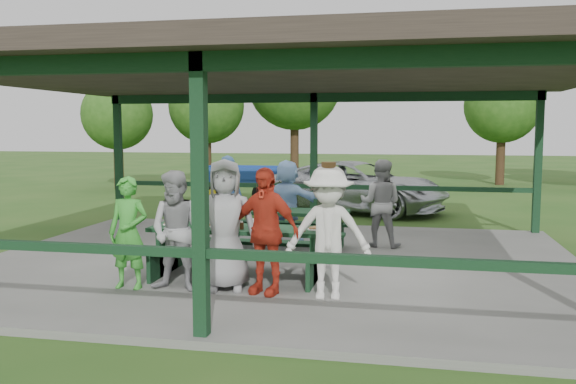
% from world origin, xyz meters
% --- Properties ---
extents(ground, '(90.00, 90.00, 0.00)m').
position_xyz_m(ground, '(0.00, 0.00, 0.00)').
color(ground, '#265019').
rests_on(ground, ground).
extents(concrete_slab, '(10.00, 8.00, 0.10)m').
position_xyz_m(concrete_slab, '(0.00, 0.00, 0.05)').
color(concrete_slab, slate).
rests_on(concrete_slab, ground).
extents(pavilion_structure, '(10.60, 8.60, 3.24)m').
position_xyz_m(pavilion_structure, '(0.00, 0.00, 3.17)').
color(pavilion_structure, black).
rests_on(pavilion_structure, concrete_slab).
extents(picnic_table_near, '(2.67, 1.39, 0.75)m').
position_xyz_m(picnic_table_near, '(-0.32, -1.20, 0.58)').
color(picnic_table_near, black).
rests_on(picnic_table_near, concrete_slab).
extents(picnic_table_far, '(2.42, 1.39, 0.75)m').
position_xyz_m(picnic_table_far, '(-0.11, 0.80, 0.57)').
color(picnic_table_far, black).
rests_on(picnic_table_far, concrete_slab).
extents(table_setting, '(2.46, 0.45, 0.10)m').
position_xyz_m(table_setting, '(-0.44, -1.16, 0.88)').
color(table_setting, white).
rests_on(table_setting, picnic_table_near).
extents(contestant_green, '(0.58, 0.38, 1.56)m').
position_xyz_m(contestant_green, '(-1.64, -2.15, 0.88)').
color(contestant_green, green).
rests_on(contestant_green, concrete_slab).
extents(contestant_grey_left, '(0.84, 0.67, 1.65)m').
position_xyz_m(contestant_grey_left, '(-0.93, -2.13, 0.93)').
color(contestant_grey_left, '#959598').
rests_on(contestant_grey_left, concrete_slab).
extents(contestant_grey_mid, '(1.00, 0.79, 1.80)m').
position_xyz_m(contestant_grey_mid, '(-0.31, -1.96, 1.00)').
color(contestant_grey_mid, gray).
rests_on(contestant_grey_mid, concrete_slab).
extents(contestant_red, '(1.08, 0.67, 1.71)m').
position_xyz_m(contestant_red, '(0.27, -2.02, 0.95)').
color(contestant_red, '#B72D1A').
rests_on(contestant_red, concrete_slab).
extents(contestant_white_fedora, '(1.17, 0.74, 1.79)m').
position_xyz_m(contestant_white_fedora, '(1.13, -2.10, 0.97)').
color(contestant_white_fedora, silver).
rests_on(contestant_white_fedora, concrete_slab).
extents(spectator_lblue, '(1.56, 0.86, 1.61)m').
position_xyz_m(spectator_lblue, '(-0.20, 1.80, 0.90)').
color(spectator_lblue, '#99BFEC').
rests_on(spectator_lblue, concrete_slab).
extents(spectator_blue, '(0.65, 0.46, 1.67)m').
position_xyz_m(spectator_blue, '(-1.52, 2.10, 0.94)').
color(spectator_blue, '#3D65A0').
rests_on(spectator_blue, concrete_slab).
extents(spectator_grey, '(0.88, 0.73, 1.64)m').
position_xyz_m(spectator_grey, '(1.62, 1.59, 0.92)').
color(spectator_grey, gray).
rests_on(spectator_grey, concrete_slab).
extents(pickup_truck, '(5.53, 3.92, 1.40)m').
position_xyz_m(pickup_truck, '(0.70, 7.06, 0.70)').
color(pickup_truck, silver).
rests_on(pickup_truck, ground).
extents(farm_trailer, '(3.45, 1.58, 1.20)m').
position_xyz_m(farm_trailer, '(-2.99, 8.65, 0.60)').
color(farm_trailer, navy).
rests_on(farm_trailer, ground).
extents(tree_far_left, '(3.02, 3.02, 4.72)m').
position_xyz_m(tree_far_left, '(-5.92, 13.56, 3.19)').
color(tree_far_left, '#332014').
rests_on(tree_far_left, ground).
extents(tree_left, '(3.96, 3.96, 6.19)m').
position_xyz_m(tree_left, '(-2.72, 15.63, 4.19)').
color(tree_left, '#332014').
rests_on(tree_left, ground).
extents(tree_mid, '(3.05, 3.05, 4.76)m').
position_xyz_m(tree_mid, '(5.74, 16.31, 3.22)').
color(tree_mid, '#332014').
rests_on(tree_mid, ground).
extents(tree_edge_left, '(2.67, 2.67, 4.18)m').
position_xyz_m(tree_edge_left, '(-8.78, 11.60, 2.81)').
color(tree_edge_left, '#332014').
rests_on(tree_edge_left, ground).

